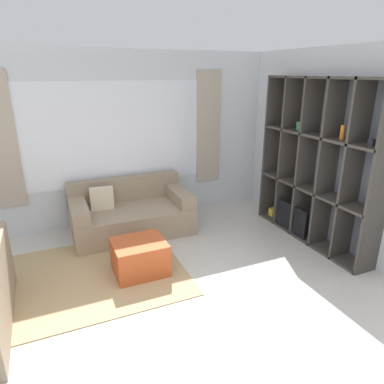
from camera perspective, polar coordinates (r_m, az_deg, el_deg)
name	(u,v)px	position (r m, az deg, el deg)	size (l,w,h in m)	color
ground_plane	(198,348)	(3.41, 1.02, -24.53)	(16.00, 16.00, 0.00)	beige
wall_back	(116,140)	(5.59, -12.61, 8.49)	(6.41, 0.11, 2.70)	silver
wall_right	(318,146)	(5.38, 20.28, 7.27)	(0.07, 4.34, 2.70)	silver
area_rug	(85,277)	(4.49, -17.41, -13.32)	(2.37, 1.81, 0.01)	tan
shelving_unit	(318,165)	(5.15, 20.23, 4.25)	(0.36, 2.08, 2.32)	#515660
couch_main	(131,214)	(5.41, -10.17, -3.57)	(1.79, 0.98, 0.79)	gray
ottoman	(140,257)	(4.34, -8.71, -10.68)	(0.63, 0.55, 0.42)	#B74C23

